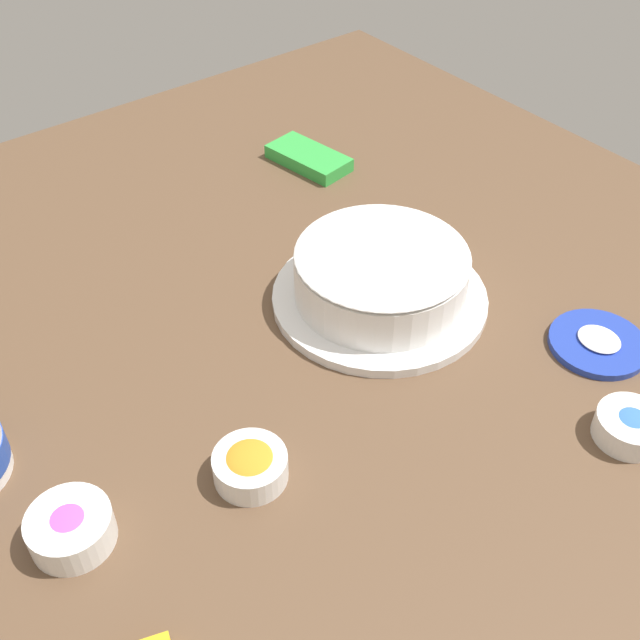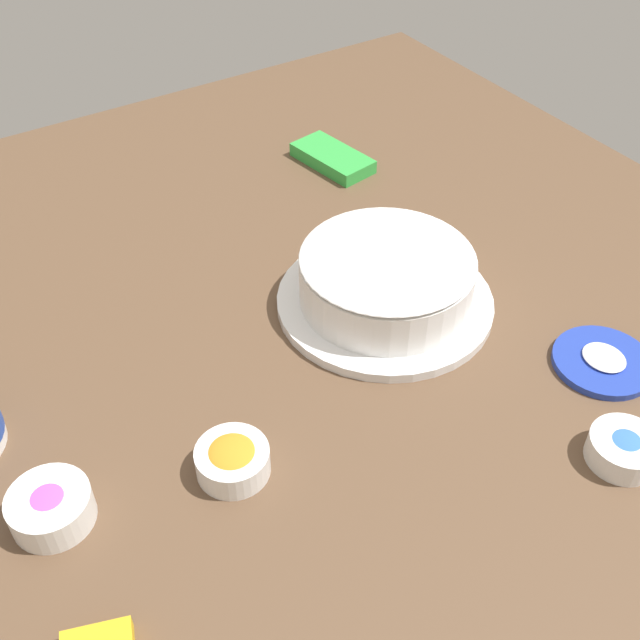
{
  "view_description": "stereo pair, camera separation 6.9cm",
  "coord_description": "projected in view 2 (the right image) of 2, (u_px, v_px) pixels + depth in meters",
  "views": [
    {
      "loc": [
        -0.58,
        0.4,
        0.71
      ],
      "look_at": [
        0.01,
        -0.06,
        0.04
      ],
      "focal_mm": 43.64,
      "sensor_mm": 36.0,
      "label": 1
    },
    {
      "loc": [
        -0.62,
        0.34,
        0.71
      ],
      "look_at": [
        0.01,
        -0.06,
        0.04
      ],
      "focal_mm": 43.64,
      "sensor_mm": 36.0,
      "label": 2
    }
  ],
  "objects": [
    {
      "name": "sprinkle_bowl_rainbow",
      "position": [
        50.0,
        507.0,
        0.81
      ],
      "size": [
        0.09,
        0.09,
        0.04
      ],
      "color": "white",
      "rests_on": "ground_plane"
    },
    {
      "name": "frosted_cake",
      "position": [
        386.0,
        281.0,
        1.05
      ],
      "size": [
        0.3,
        0.3,
        0.09
      ],
      "color": "white",
      "rests_on": "ground_plane"
    },
    {
      "name": "sprinkle_bowl_blue",
      "position": [
        624.0,
        448.0,
        0.87
      ],
      "size": [
        0.08,
        0.08,
        0.03
      ],
      "color": "white",
      "rests_on": "ground_plane"
    },
    {
      "name": "sprinkle_bowl_orange",
      "position": [
        233.0,
        459.0,
        0.86
      ],
      "size": [
        0.08,
        0.08,
        0.04
      ],
      "color": "white",
      "rests_on": "ground_plane"
    },
    {
      "name": "ground_plane",
      "position": [
        283.0,
        360.0,
        1.0
      ],
      "size": [
        1.54,
        1.54,
        0.0
      ],
      "primitive_type": "plane",
      "color": "brown"
    },
    {
      "name": "candy_box_lower",
      "position": [
        332.0,
        158.0,
        1.35
      ],
      "size": [
        0.16,
        0.09,
        0.02
      ],
      "primitive_type": "cube",
      "rotation": [
        0.0,
        0.0,
        0.17
      ],
      "color": "green",
      "rests_on": "ground_plane"
    },
    {
      "name": "frosting_tub_lid",
      "position": [
        603.0,
        361.0,
        0.99
      ],
      "size": [
        0.13,
        0.13,
        0.02
      ],
      "color": "#233DAD",
      "rests_on": "ground_plane"
    }
  ]
}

